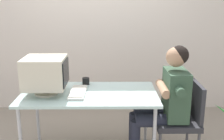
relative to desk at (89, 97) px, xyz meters
The scene contains 7 objects.
wall_back 1.65m from the desk, 77.91° to the left, with size 8.00×0.10×3.00m, color beige.
desk is the anchor object (origin of this frame).
crt_monitor 0.53m from the desk, behind, with size 0.43×0.39×0.39m.
keyboard 0.14m from the desk, 166.62° to the right, with size 0.17×0.43×0.03m.
office_chair 1.03m from the desk, ahead, with size 0.46×0.46×0.85m.
person_seated 0.81m from the desk, ahead, with size 0.72×0.60×1.26m.
desk_mug 0.31m from the desk, 101.58° to the left, with size 0.08×0.09×0.08m.
Camera 1 is at (0.23, -2.72, 1.73)m, focal length 43.37 mm.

